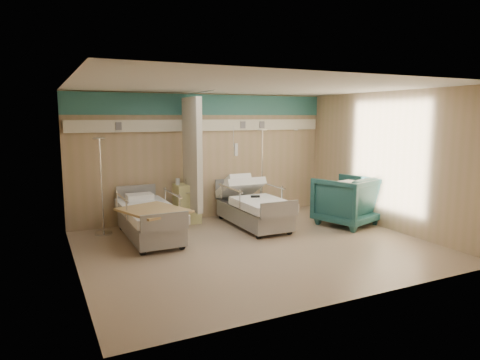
% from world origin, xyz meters
% --- Properties ---
extents(ground, '(6.00, 5.00, 0.00)m').
position_xyz_m(ground, '(0.00, 0.00, 0.00)').
color(ground, '#A0846E').
rests_on(ground, ground).
extents(room_walls, '(6.04, 5.04, 2.82)m').
position_xyz_m(room_walls, '(-0.03, 0.25, 1.86)').
color(room_walls, tan).
rests_on(room_walls, ground).
extents(bed_right, '(1.00, 2.16, 0.63)m').
position_xyz_m(bed_right, '(0.60, 1.30, 0.32)').
color(bed_right, white).
rests_on(bed_right, ground).
extents(bed_left, '(1.00, 2.16, 0.63)m').
position_xyz_m(bed_left, '(-1.60, 1.30, 0.32)').
color(bed_left, white).
rests_on(bed_left, ground).
extents(bedside_cabinet, '(0.50, 0.48, 0.85)m').
position_xyz_m(bedside_cabinet, '(-0.55, 2.20, 0.42)').
color(bedside_cabinet, '#D2D183').
rests_on(bedside_cabinet, ground).
extents(visitor_armchair, '(1.40, 1.42, 1.04)m').
position_xyz_m(visitor_armchair, '(2.45, 0.55, 0.52)').
color(visitor_armchair, '#1F4D4C').
rests_on(visitor_armchair, ground).
extents(waffle_blanket, '(0.69, 0.64, 0.07)m').
position_xyz_m(waffle_blanket, '(2.47, 0.51, 1.07)').
color(waffle_blanket, silver).
rests_on(waffle_blanket, visitor_armchair).
extents(iv_stand_right, '(0.36, 0.36, 2.00)m').
position_xyz_m(iv_stand_right, '(1.30, 2.21, 0.41)').
color(iv_stand_right, silver).
rests_on(iv_stand_right, ground).
extents(iv_stand_left, '(0.34, 0.34, 1.89)m').
position_xyz_m(iv_stand_left, '(-2.34, 2.03, 0.39)').
color(iv_stand_left, silver).
rests_on(iv_stand_left, ground).
extents(call_remote, '(0.20, 0.13, 0.04)m').
position_xyz_m(call_remote, '(0.61, 1.22, 0.65)').
color(call_remote, black).
rests_on(call_remote, bed_right).
extents(tan_blanket, '(1.25, 1.40, 0.04)m').
position_xyz_m(tan_blanket, '(-1.63, 0.84, 0.65)').
color(tan_blanket, tan).
rests_on(tan_blanket, bed_left).
extents(toiletry_bag, '(0.25, 0.21, 0.12)m').
position_xyz_m(toiletry_bag, '(-0.44, 2.19, 0.91)').
color(toiletry_bag, black).
rests_on(toiletry_bag, bedside_cabinet).
extents(white_cup, '(0.11, 0.11, 0.13)m').
position_xyz_m(white_cup, '(-0.74, 2.21, 0.92)').
color(white_cup, white).
rests_on(white_cup, bedside_cabinet).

